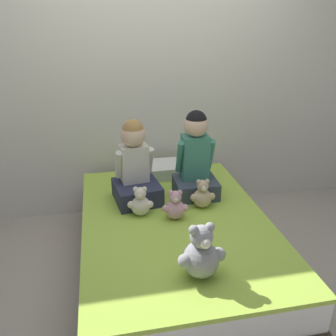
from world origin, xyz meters
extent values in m
plane|color=#B2A899|center=(0.00, 0.00, 0.00)|extent=(14.00, 14.00, 0.00)
cube|color=silver|center=(0.00, 1.06, 1.25)|extent=(8.00, 0.06, 2.50)
cube|color=#473828|center=(0.00, 0.00, 0.11)|extent=(1.33, 1.88, 0.21)
cube|color=white|center=(0.00, 0.00, 0.32)|extent=(1.30, 1.84, 0.21)
cube|color=#A8D147|center=(0.00, 0.00, 0.44)|extent=(1.31, 1.86, 0.03)
cube|color=#282D47|center=(-0.24, 0.33, 0.53)|extent=(0.38, 0.39, 0.15)
cube|color=silver|center=(-0.24, 0.38, 0.75)|extent=(0.22, 0.16, 0.29)
sphere|color=beige|center=(-0.24, 0.38, 0.98)|extent=(0.19, 0.19, 0.19)
sphere|color=#A37A42|center=(-0.24, 0.38, 1.02)|extent=(0.16, 0.16, 0.16)
cylinder|color=silver|center=(-0.36, 0.36, 0.76)|extent=(0.07, 0.14, 0.24)
cylinder|color=silver|center=(-0.13, 0.40, 0.76)|extent=(0.07, 0.14, 0.24)
cube|color=#384251|center=(0.24, 0.33, 0.53)|extent=(0.34, 0.31, 0.14)
cube|color=#3D8470|center=(0.24, 0.37, 0.77)|extent=(0.21, 0.16, 0.35)
sphere|color=beige|center=(0.24, 0.37, 1.03)|extent=(0.18, 0.18, 0.18)
sphere|color=black|center=(0.24, 0.37, 1.07)|extent=(0.16, 0.16, 0.16)
cylinder|color=#3D8470|center=(0.12, 0.37, 0.78)|extent=(0.06, 0.15, 0.28)
cylinder|color=#3D8470|center=(0.36, 0.37, 0.78)|extent=(0.06, 0.15, 0.28)
sphere|color=silver|center=(-0.24, 0.11, 0.53)|extent=(0.14, 0.14, 0.14)
sphere|color=silver|center=(-0.24, 0.11, 0.63)|extent=(0.09, 0.09, 0.09)
sphere|color=beige|center=(-0.24, 0.08, 0.63)|extent=(0.04, 0.04, 0.04)
sphere|color=silver|center=(-0.27, 0.12, 0.66)|extent=(0.04, 0.04, 0.04)
sphere|color=silver|center=(-0.20, 0.11, 0.66)|extent=(0.04, 0.04, 0.04)
sphere|color=silver|center=(-0.30, 0.11, 0.55)|extent=(0.05, 0.05, 0.05)
sphere|color=silver|center=(-0.17, 0.09, 0.55)|extent=(0.05, 0.05, 0.05)
sphere|color=#D1B78E|center=(0.24, 0.14, 0.53)|extent=(0.14, 0.14, 0.14)
sphere|color=#D1B78E|center=(0.24, 0.14, 0.63)|extent=(0.09, 0.09, 0.09)
sphere|color=white|center=(0.23, 0.10, 0.63)|extent=(0.04, 0.04, 0.04)
sphere|color=#D1B78E|center=(0.20, 0.14, 0.67)|extent=(0.04, 0.04, 0.04)
sphere|color=#D1B78E|center=(0.27, 0.13, 0.67)|extent=(0.04, 0.04, 0.04)
sphere|color=#D1B78E|center=(0.17, 0.13, 0.55)|extent=(0.05, 0.05, 0.05)
sphere|color=#D1B78E|center=(0.30, 0.12, 0.55)|extent=(0.05, 0.05, 0.05)
sphere|color=#DBA3B2|center=(0.00, 0.01, 0.53)|extent=(0.14, 0.14, 0.14)
sphere|color=#DBA3B2|center=(0.00, 0.01, 0.63)|extent=(0.09, 0.09, 0.09)
sphere|color=beige|center=(-0.01, -0.02, 0.62)|extent=(0.04, 0.04, 0.04)
sphere|color=#DBA3B2|center=(-0.03, 0.02, 0.66)|extent=(0.04, 0.04, 0.04)
sphere|color=#DBA3B2|center=(0.03, 0.01, 0.66)|extent=(0.04, 0.04, 0.04)
sphere|color=#DBA3B2|center=(-0.07, 0.01, 0.55)|extent=(0.05, 0.05, 0.05)
sphere|color=#DBA3B2|center=(0.06, -0.01, 0.55)|extent=(0.05, 0.05, 0.05)
sphere|color=#939399|center=(0.01, -0.60, 0.56)|extent=(0.21, 0.21, 0.21)
sphere|color=#939399|center=(0.01, -0.60, 0.71)|extent=(0.13, 0.13, 0.13)
sphere|color=white|center=(0.01, -0.66, 0.70)|extent=(0.06, 0.06, 0.06)
sphere|color=#939399|center=(-0.04, -0.61, 0.76)|extent=(0.05, 0.05, 0.05)
sphere|color=#939399|center=(0.05, -0.60, 0.76)|extent=(0.05, 0.05, 0.05)
sphere|color=#939399|center=(-0.09, -0.63, 0.59)|extent=(0.08, 0.08, 0.08)
sphere|color=#939399|center=(0.11, -0.61, 0.59)|extent=(0.08, 0.08, 0.08)
cube|color=white|center=(0.00, 0.76, 0.51)|extent=(0.52, 0.30, 0.11)
camera|label=1|loc=(-0.48, -2.14, 1.81)|focal=38.00mm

